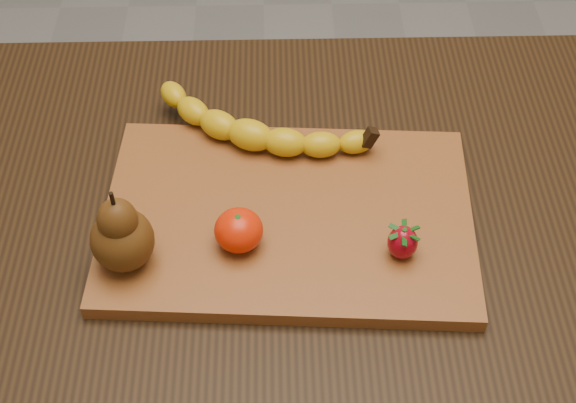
{
  "coord_description": "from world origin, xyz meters",
  "views": [
    {
      "loc": [
        0.03,
        -0.66,
        1.52
      ],
      "look_at": [
        0.04,
        -0.02,
        0.8
      ],
      "focal_mm": 50.0,
      "sensor_mm": 36.0,
      "label": 1
    }
  ],
  "objects_px": {
    "cutting_board": "(288,218)",
    "pear": "(120,229)",
    "table": "(256,258)",
    "mandarin": "(239,230)"
  },
  "relations": [
    {
      "from": "pear",
      "to": "cutting_board",
      "type": "bearing_deg",
      "value": 19.84
    },
    {
      "from": "table",
      "to": "mandarin",
      "type": "bearing_deg",
      "value": -102.69
    },
    {
      "from": "table",
      "to": "pear",
      "type": "xyz_separation_m",
      "value": [
        -0.15,
        -0.09,
        0.17
      ]
    },
    {
      "from": "table",
      "to": "cutting_board",
      "type": "relative_size",
      "value": 2.22
    },
    {
      "from": "cutting_board",
      "to": "mandarin",
      "type": "xyz_separation_m",
      "value": [
        -0.06,
        -0.05,
        0.03
      ]
    },
    {
      "from": "table",
      "to": "mandarin",
      "type": "height_order",
      "value": "mandarin"
    },
    {
      "from": "pear",
      "to": "mandarin",
      "type": "distance_m",
      "value": 0.14
    },
    {
      "from": "cutting_board",
      "to": "pear",
      "type": "relative_size",
      "value": 3.96
    },
    {
      "from": "table",
      "to": "cutting_board",
      "type": "xyz_separation_m",
      "value": [
        0.04,
        -0.02,
        0.11
      ]
    },
    {
      "from": "pear",
      "to": "mandarin",
      "type": "xyz_separation_m",
      "value": [
        0.13,
        0.02,
        -0.03
      ]
    }
  ]
}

